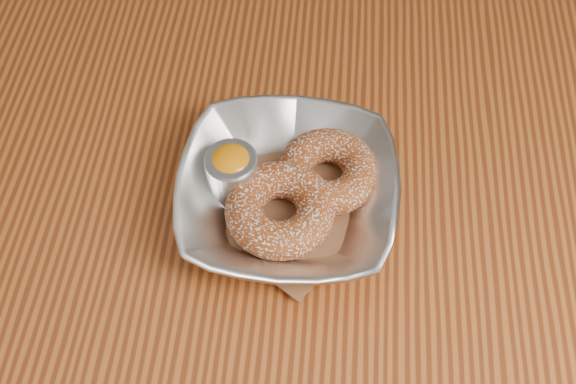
# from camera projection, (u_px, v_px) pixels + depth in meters

# --- Properties ---
(table) EXTENTS (1.20, 0.80, 0.75)m
(table) POSITION_uv_depth(u_px,v_px,m) (337.00, 214.00, 0.77)
(table) COLOR brown
(table) RESTS_ON ground_plane
(serving_bowl) EXTENTS (0.21, 0.21, 0.05)m
(serving_bowl) POSITION_uv_depth(u_px,v_px,m) (288.00, 195.00, 0.63)
(serving_bowl) COLOR silver
(serving_bowl) RESTS_ON table
(parchment) EXTENTS (0.20, 0.20, 0.00)m
(parchment) POSITION_uv_depth(u_px,v_px,m) (288.00, 204.00, 0.65)
(parchment) COLOR brown
(parchment) RESTS_ON table
(donut_back) EXTENTS (0.11, 0.11, 0.03)m
(donut_back) POSITION_uv_depth(u_px,v_px,m) (328.00, 171.00, 0.65)
(donut_back) COLOR #903D16
(donut_back) RESTS_ON parchment
(donut_front) EXTENTS (0.12, 0.12, 0.04)m
(donut_front) POSITION_uv_depth(u_px,v_px,m) (280.00, 209.00, 0.62)
(donut_front) COLOR #903D16
(donut_front) RESTS_ON parchment
(ramekin) EXTENTS (0.05, 0.05, 0.06)m
(ramekin) POSITION_uv_depth(u_px,v_px,m) (232.00, 171.00, 0.63)
(ramekin) COLOR silver
(ramekin) RESTS_ON table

